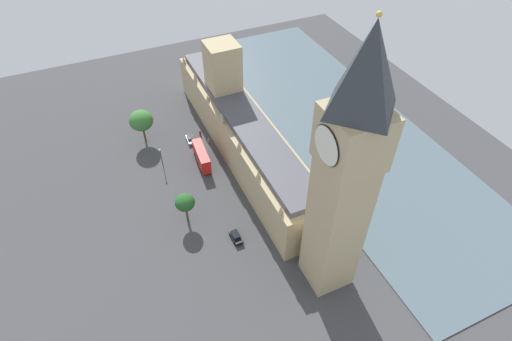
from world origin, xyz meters
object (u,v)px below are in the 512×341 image
object	(u,v)px
clock_tower	(345,176)
car_black_opposite_hall	(236,236)
parliament_building	(240,127)
plane_tree_far_end	(141,121)
pedestrian_near_tower	(200,133)
plane_tree_leading	(185,203)
car_silver_kerbside	(190,139)
double_decker_bus_trailing	(202,156)
street_lamp_midblock	(161,155)
pedestrian_corner	(209,141)

from	to	relation	value
clock_tower	car_black_opposite_hall	world-z (taller)	clock_tower
parliament_building	plane_tree_far_end	size ratio (longest dim) A/B	7.40
pedestrian_near_tower	plane_tree_leading	world-z (taller)	plane_tree_leading
plane_tree_leading	pedestrian_near_tower	bearing A→B (deg)	-113.84
car_silver_kerbside	car_black_opposite_hall	distance (m)	37.83
double_decker_bus_trailing	car_silver_kerbside	bearing A→B (deg)	-85.39
double_decker_bus_trailing	street_lamp_midblock	size ratio (longest dim) A/B	1.67
parliament_building	plane_tree_far_end	distance (m)	28.12
double_decker_bus_trailing	plane_tree_leading	distance (m)	20.43
parliament_building	plane_tree_leading	world-z (taller)	parliament_building
clock_tower	plane_tree_leading	world-z (taller)	clock_tower
clock_tower	pedestrian_corner	world-z (taller)	clock_tower
double_decker_bus_trailing	pedestrian_corner	bearing A→B (deg)	-116.73
car_silver_kerbside	double_decker_bus_trailing	bearing A→B (deg)	93.83
car_black_opposite_hall	plane_tree_leading	bearing A→B (deg)	-51.36
car_black_opposite_hall	plane_tree_far_end	distance (m)	45.35
pedestrian_near_tower	parliament_building	bearing A→B (deg)	109.50
car_silver_kerbside	street_lamp_midblock	bearing A→B (deg)	39.47
clock_tower	car_black_opposite_hall	distance (m)	35.51
car_silver_kerbside	pedestrian_corner	bearing A→B (deg)	152.40
pedestrian_corner	parliament_building	bearing A→B (deg)	-52.75
car_black_opposite_hall	pedestrian_near_tower	world-z (taller)	car_black_opposite_hall
clock_tower	car_black_opposite_hall	size ratio (longest dim) A/B	12.78
parliament_building	double_decker_bus_trailing	distance (m)	13.12
car_black_opposite_hall	street_lamp_midblock	size ratio (longest dim) A/B	0.69
double_decker_bus_trailing	car_black_opposite_hall	xyz separation A→B (m)	(1.31, 27.47, -1.75)
double_decker_bus_trailing	plane_tree_leading	xyz separation A→B (m)	(9.67, 17.64, 3.59)
parliament_building	car_silver_kerbside	xyz separation A→B (m)	(12.16, -8.91, -6.69)
clock_tower	car_black_opposite_hall	bearing A→B (deg)	-49.94
plane_tree_far_end	plane_tree_leading	world-z (taller)	plane_tree_far_end
plane_tree_far_end	car_black_opposite_hall	bearing A→B (deg)	103.59
clock_tower	pedestrian_corner	xyz separation A→B (m)	(7.90, -51.38, -28.53)
plane_tree_far_end	car_silver_kerbside	bearing A→B (deg)	153.57
street_lamp_midblock	pedestrian_near_tower	bearing A→B (deg)	-146.21
clock_tower	street_lamp_midblock	size ratio (longest dim) A/B	8.86
parliament_building	pedestrian_corner	bearing A→B (deg)	-39.13
pedestrian_near_tower	plane_tree_far_end	xyz separation A→B (m)	(15.34, -4.08, 6.39)
car_silver_kerbside	pedestrian_near_tower	xyz separation A→B (m)	(-3.57, -1.77, -0.12)
car_silver_kerbside	double_decker_bus_trailing	size ratio (longest dim) A/B	0.40
car_silver_kerbside	plane_tree_far_end	world-z (taller)	plane_tree_far_end
pedestrian_near_tower	pedestrian_corner	world-z (taller)	pedestrian_near_tower
car_black_opposite_hall	plane_tree_leading	distance (m)	13.97
double_decker_bus_trailing	pedestrian_near_tower	bearing A→B (deg)	-101.91
plane_tree_far_end	street_lamp_midblock	bearing A→B (deg)	97.38
car_silver_kerbside	car_black_opposite_hall	world-z (taller)	same
double_decker_bus_trailing	car_black_opposite_hall	size ratio (longest dim) A/B	2.41
pedestrian_corner	street_lamp_midblock	xyz separation A→B (m)	(14.67, 4.58, 3.72)
clock_tower	double_decker_bus_trailing	size ratio (longest dim) A/B	5.31
plane_tree_leading	street_lamp_midblock	distance (m)	20.72
parliament_building	double_decker_bus_trailing	xyz separation A→B (m)	(12.07, 1.43, -4.94)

